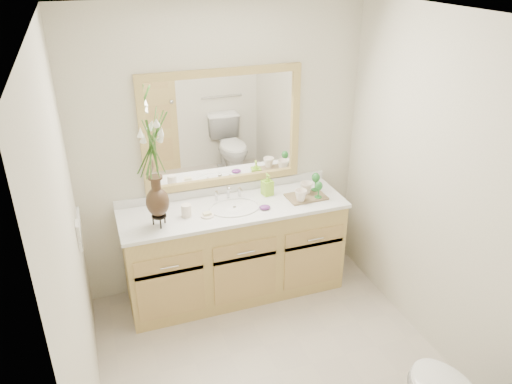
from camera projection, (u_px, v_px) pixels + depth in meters
name	position (u px, v px, depth m)	size (l,w,h in m)	color
floor	(278.00, 373.00, 3.54)	(2.60, 2.60, 0.00)	#BDB0A1
ceiling	(288.00, 18.00, 2.48)	(2.40, 2.60, 0.02)	white
wall_back	(223.00, 152.00, 4.11)	(2.40, 0.02, 2.40)	beige
wall_left	(73.00, 265.00, 2.65)	(0.02, 2.60, 2.40)	beige
wall_right	(447.00, 197.00, 3.37)	(0.02, 2.60, 2.40)	beige
vanity	(235.00, 252.00, 4.22)	(1.80, 0.55, 0.80)	tan
counter	(234.00, 208.00, 4.04)	(1.84, 0.57, 0.03)	white
sink	(235.00, 214.00, 4.04)	(0.38, 0.34, 0.23)	white
mirror	(223.00, 129.00, 4.00)	(1.32, 0.04, 0.97)	white
switch_plate	(78.00, 231.00, 3.40)	(0.02, 0.12, 0.12)	white
flower_vase	(153.00, 156.00, 3.51)	(0.20, 0.20, 0.83)	black
tumbler	(186.00, 211.00, 3.87)	(0.08, 0.08, 0.10)	white
soap_dish	(207.00, 215.00, 3.88)	(0.10, 0.10, 0.03)	white
soap_bottle	(267.00, 185.00, 4.19)	(0.08, 0.08, 0.17)	#96D933
purple_dish	(265.00, 207.00, 3.99)	(0.09, 0.07, 0.03)	#632673
tray	(306.00, 197.00, 4.18)	(0.32, 0.21, 0.02)	brown
mug_left	(301.00, 195.00, 4.07)	(0.10, 0.10, 0.10)	white
mug_right	(306.00, 187.00, 4.20)	(0.11, 0.10, 0.11)	white
goblet_front	(319.00, 187.00, 4.11)	(0.06, 0.06, 0.14)	#26732D
goblet_back	(316.00, 179.00, 4.23)	(0.07, 0.07, 0.16)	#26732D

